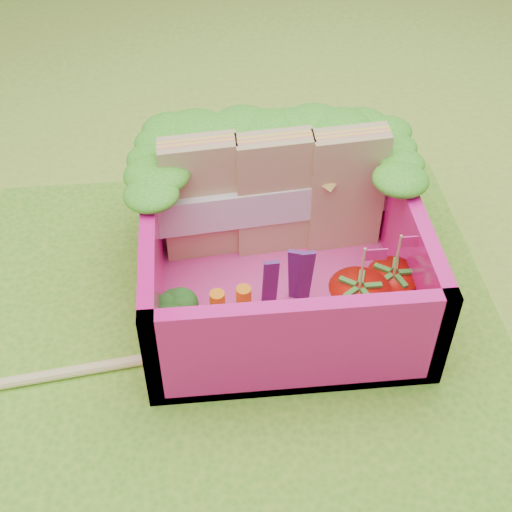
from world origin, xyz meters
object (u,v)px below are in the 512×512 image
at_px(strawberry_left, 357,308).
at_px(sandwich_stack, 275,195).
at_px(bento_box, 281,251).
at_px(broccoli, 181,309).
at_px(chopsticks, 37,378).
at_px(strawberry_right, 391,292).

bearing_deg(strawberry_left, sandwich_stack, 115.70).
bearing_deg(bento_box, broccoli, -148.60).
bearing_deg(strawberry_left, chopsticks, -175.17).
height_order(strawberry_left, strawberry_right, strawberry_left).
relative_size(broccoli, chopsticks, 0.16).
distance_m(bento_box, chopsticks, 1.27).
height_order(strawberry_right, chopsticks, strawberry_right).
distance_m(broccoli, strawberry_left, 0.81).
bearing_deg(strawberry_left, strawberry_right, 28.66).
distance_m(bento_box, strawberry_right, 0.56).
distance_m(bento_box, broccoli, 0.58).
relative_size(strawberry_right, chopsticks, 0.24).
bearing_deg(strawberry_right, strawberry_left, -151.34).
xyz_separation_m(sandwich_stack, strawberry_left, (0.31, -0.64, -0.18)).
xyz_separation_m(bento_box, strawberry_left, (0.31, -0.34, -0.08)).
bearing_deg(chopsticks, bento_box, 21.78).
distance_m(broccoli, strawberry_right, 1.00).
height_order(bento_box, strawberry_left, strawberry_left).
distance_m(sandwich_stack, chopsticks, 1.43).
relative_size(sandwich_stack, strawberry_right, 2.51).
xyz_separation_m(sandwich_stack, chopsticks, (-1.16, -0.77, -0.36)).
distance_m(sandwich_stack, broccoli, 0.80).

